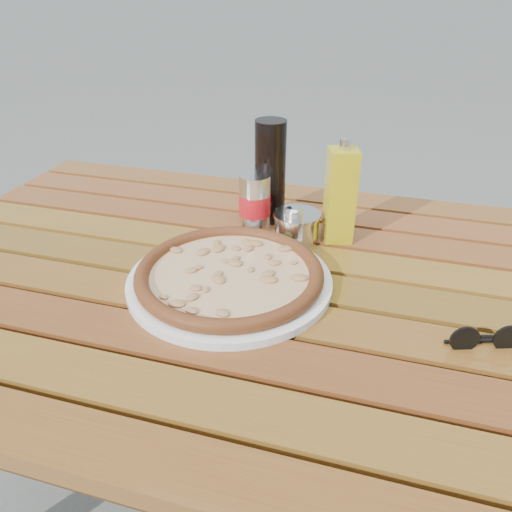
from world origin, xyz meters
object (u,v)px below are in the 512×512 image
(table, at_px, (253,309))
(oregano_shaker, at_px, (293,226))
(dark_bottle, at_px, (270,172))
(pepper_shaker, at_px, (253,209))
(olive_oil_cruet, at_px, (340,195))
(pizza, at_px, (229,273))
(soda_can, at_px, (255,202))
(parmesan_tin, at_px, (297,226))
(sunglasses, at_px, (485,339))
(plate, at_px, (230,281))

(table, height_order, oregano_shaker, oregano_shaker)
(table, bearing_deg, dark_bottle, 97.79)
(table, distance_m, dark_bottle, 0.30)
(pepper_shaker, bearing_deg, oregano_shaker, -28.29)
(pepper_shaker, distance_m, olive_oil_cruet, 0.19)
(pepper_shaker, relative_size, dark_bottle, 0.37)
(pizza, height_order, olive_oil_cruet, olive_oil_cruet)
(pizza, relative_size, dark_bottle, 1.84)
(pepper_shaker, xyz_separation_m, soda_can, (0.01, -0.01, 0.02))
(table, distance_m, parmesan_tin, 0.20)
(pepper_shaker, xyz_separation_m, sunglasses, (0.44, -0.29, -0.02))
(olive_oil_cruet, bearing_deg, sunglasses, -47.26)
(table, distance_m, plate, 0.10)
(parmesan_tin, bearing_deg, soda_can, 164.06)
(olive_oil_cruet, bearing_deg, plate, -124.73)
(oregano_shaker, bearing_deg, pizza, -112.15)
(table, bearing_deg, oregano_shaker, 73.42)
(pizza, distance_m, oregano_shaker, 0.19)
(parmesan_tin, bearing_deg, plate, -111.03)
(pizza, bearing_deg, dark_bottle, 90.28)
(parmesan_tin, bearing_deg, sunglasses, -36.86)
(pepper_shaker, bearing_deg, plate, -83.18)
(oregano_shaker, xyz_separation_m, soda_can, (-0.09, 0.05, 0.02))
(dark_bottle, xyz_separation_m, soda_can, (-0.02, -0.05, -0.05))
(table, height_order, plate, plate)
(table, bearing_deg, parmesan_tin, 74.23)
(plate, bearing_deg, pepper_shaker, 96.82)
(dark_bottle, relative_size, olive_oil_cruet, 1.05)
(pizza, height_order, dark_bottle, dark_bottle)
(plate, distance_m, olive_oil_cruet, 0.29)
(pizza, bearing_deg, parmesan_tin, 68.97)
(pizza, xyz_separation_m, olive_oil_cruet, (0.16, 0.22, 0.07))
(pepper_shaker, bearing_deg, dark_bottle, 57.41)
(pizza, xyz_separation_m, oregano_shaker, (0.07, 0.18, 0.02))
(table, xyz_separation_m, parmesan_tin, (0.05, 0.16, 0.11))
(plate, bearing_deg, table, 51.14)
(pizza, xyz_separation_m, dark_bottle, (-0.00, 0.28, 0.09))
(oregano_shaker, bearing_deg, table, -106.58)
(sunglasses, bearing_deg, soda_can, 128.47)
(plate, height_order, pepper_shaker, pepper_shaker)
(plate, distance_m, oregano_shaker, 0.20)
(sunglasses, bearing_deg, olive_oil_cruet, 114.07)
(table, xyz_separation_m, soda_can, (-0.05, 0.19, 0.13))
(pepper_shaker, distance_m, sunglasses, 0.53)
(pizza, distance_m, parmesan_tin, 0.21)
(olive_oil_cruet, height_order, parmesan_tin, olive_oil_cruet)
(table, bearing_deg, pizza, -128.86)
(olive_oil_cruet, height_order, sunglasses, olive_oil_cruet)
(pizza, distance_m, pepper_shaker, 0.24)
(table, relative_size, parmesan_tin, 13.57)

